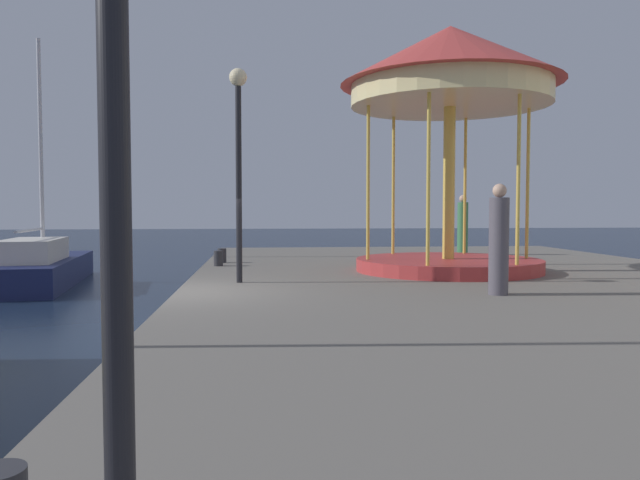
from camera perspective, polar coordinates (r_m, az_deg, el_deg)
name	(u,v)px	position (r m, az deg, el deg)	size (l,w,h in m)	color
ground_plane	(176,335)	(11.45, -13.34, -8.69)	(120.00, 120.00, 0.00)	#162338
quay_dock	(515,308)	(12.27, 17.89, -6.08)	(12.78, 24.89, 0.80)	slate
sailboat_navy	(39,267)	(20.02, -24.90, -2.29)	(2.88, 7.04, 7.47)	#19214C
carousel	(450,87)	(15.11, 12.11, 13.85)	(5.21, 5.21, 5.81)	#B23333
lamp_post_mid_promenade	(238,137)	(12.45, -7.67, 9.59)	(0.36, 0.36, 4.30)	black
bollard_north	(218,258)	(16.13, -9.53, -1.71)	(0.24, 0.24, 0.40)	#2D2D33
bollard_south	(222,256)	(17.09, -9.19, -1.45)	(0.24, 0.24, 0.40)	#2D2D33
person_near_carousel	(499,243)	(10.98, 16.45, -0.24)	(0.34, 0.34, 1.93)	#514C56
person_by_the_water	(463,227)	(20.31, 13.25, 1.23)	(0.34, 0.34, 1.95)	#387247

